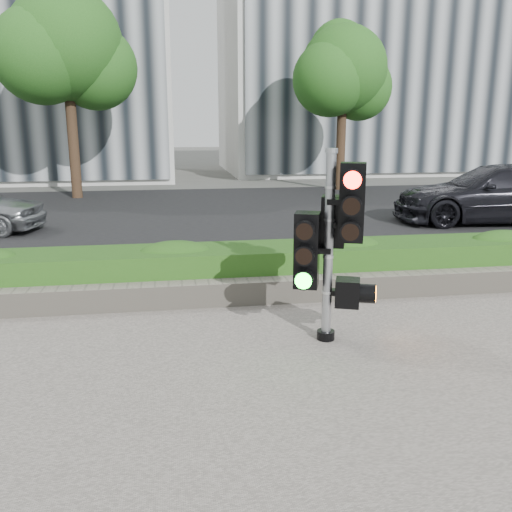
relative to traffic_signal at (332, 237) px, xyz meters
name	(u,v)px	position (x,y,z in m)	size (l,w,h in m)	color
ground	(289,358)	(-0.58, -0.41, -1.28)	(120.00, 120.00, 0.00)	#51514C
sidewalk	(368,508)	(-0.58, -2.91, -1.26)	(16.00, 11.00, 0.03)	#9E9389
road	(214,215)	(-0.58, 9.59, -1.27)	(60.00, 13.00, 0.02)	black
curb	(248,277)	(-0.58, 2.74, -1.22)	(60.00, 0.25, 0.12)	gray
stone_wall	(261,291)	(-0.58, 1.49, -1.08)	(12.00, 0.32, 0.34)	gray
hedge	(254,268)	(-0.58, 2.14, -0.91)	(12.00, 1.00, 0.68)	#4D8E2B
building_right	(386,61)	(10.42, 24.59, 4.72)	(18.00, 10.00, 12.00)	#B7B7B2
tree_left	(66,48)	(-5.10, 14.15, 3.77)	(4.61, 4.03, 7.34)	black
tree_right	(343,73)	(4.90, 15.14, 3.20)	(4.10, 3.58, 6.53)	black
traffic_signal	(332,237)	(0.00, 0.00, 0.00)	(0.84, 0.70, 2.26)	black
car_dark	(495,194)	(6.64, 7.16, -0.50)	(2.12, 5.22, 1.52)	black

